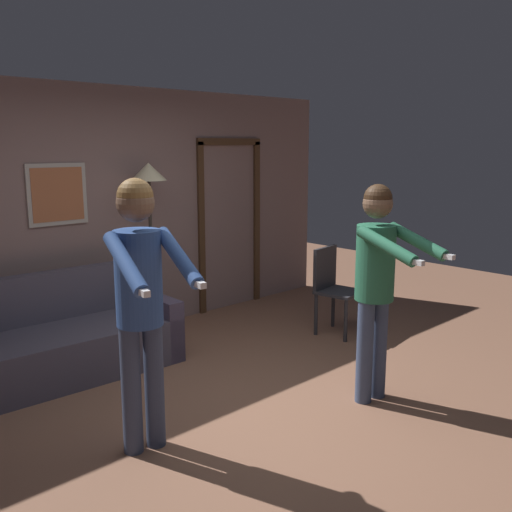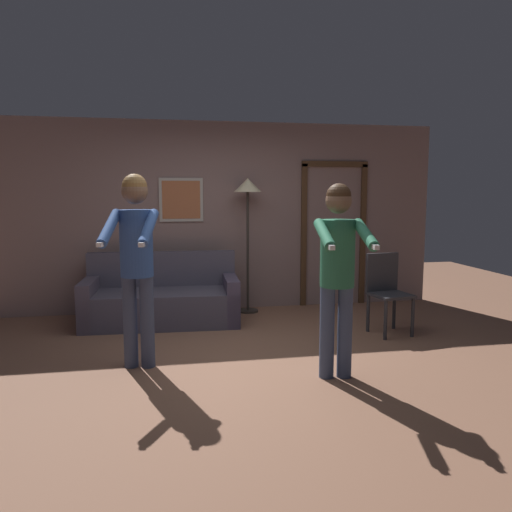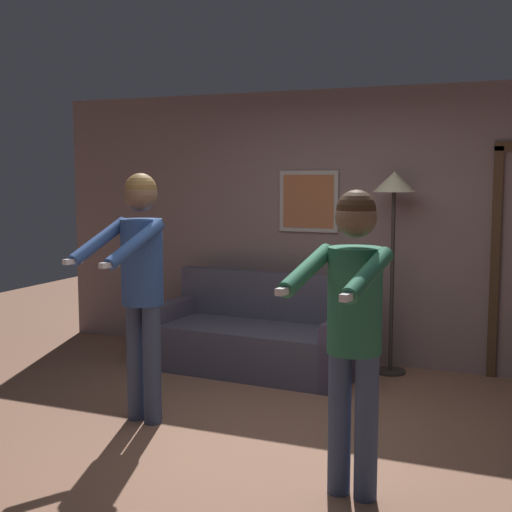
# 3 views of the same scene
# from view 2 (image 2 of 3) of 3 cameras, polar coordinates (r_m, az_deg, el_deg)

# --- Properties ---
(ground_plane) EXTENTS (12.00, 12.00, 0.00)m
(ground_plane) POSITION_cam_2_polar(r_m,az_deg,el_deg) (4.99, -2.04, -11.92)
(ground_plane) COLOR #8C5F47
(back_wall_assembly) EXTENTS (6.40, 0.10, 2.60)m
(back_wall_assembly) POSITION_cam_2_polar(r_m,az_deg,el_deg) (6.98, -4.74, 4.49)
(back_wall_assembly) COLOR gray
(back_wall_assembly) RESTS_ON ground_plane
(couch) EXTENTS (1.94, 0.94, 0.87)m
(couch) POSITION_cam_2_polar(r_m,az_deg,el_deg) (6.42, -10.72, -5.09)
(couch) COLOR #4D4857
(couch) RESTS_ON ground_plane
(torchiere_lamp) EXTENTS (0.37, 0.37, 1.82)m
(torchiere_lamp) POSITION_cam_2_polar(r_m,az_deg,el_deg) (6.75, -0.95, 6.61)
(torchiere_lamp) COLOR #332D28
(torchiere_lamp) RESTS_ON ground_plane
(person_standing_left) EXTENTS (0.52, 0.74, 1.81)m
(person_standing_left) POSITION_cam_2_polar(r_m,az_deg,el_deg) (4.70, -13.56, 0.60)
(person_standing_left) COLOR #3A4561
(person_standing_left) RESTS_ON ground_plane
(person_standing_right) EXTENTS (0.49, 0.74, 1.72)m
(person_standing_right) POSITION_cam_2_polar(r_m,az_deg,el_deg) (4.37, 9.34, -0.64)
(person_standing_right) COLOR #3E4E70
(person_standing_right) RESTS_ON ground_plane
(dining_chair_distant) EXTENTS (0.48, 0.48, 0.93)m
(dining_chair_distant) POSITION_cam_2_polar(r_m,az_deg,el_deg) (6.03, 14.70, -3.58)
(dining_chair_distant) COLOR #2D2D33
(dining_chair_distant) RESTS_ON ground_plane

